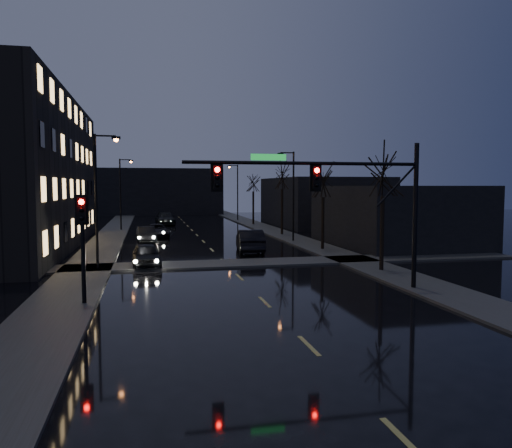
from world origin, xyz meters
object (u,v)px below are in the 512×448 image
oncoming_car_c (156,231)px  lead_car (250,241)px  oncoming_car_a (146,255)px  oncoming_car_d (165,218)px  oncoming_car_b (146,235)px

oncoming_car_c → lead_car: bearing=-67.6°
oncoming_car_a → oncoming_car_d: size_ratio=0.77×
oncoming_car_b → oncoming_car_d: 20.30m
oncoming_car_c → oncoming_car_d: oncoming_car_d is taller
oncoming_car_d → lead_car: bearing=-84.0°
oncoming_car_d → lead_car: lead_car is taller
oncoming_car_a → oncoming_car_c: size_ratio=0.90×
oncoming_car_d → oncoming_car_a: bearing=-98.5°
oncoming_car_c → oncoming_car_d: size_ratio=0.85×
oncoming_car_b → oncoming_car_c: oncoming_car_b is taller
oncoming_car_d → oncoming_car_c: bearing=-99.5°
oncoming_car_b → oncoming_car_c: size_ratio=0.89×
oncoming_car_a → lead_car: (7.64, 5.26, 0.14)m
oncoming_car_a → oncoming_car_b: bearing=87.2°
oncoming_car_a → oncoming_car_c: oncoming_car_a is taller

